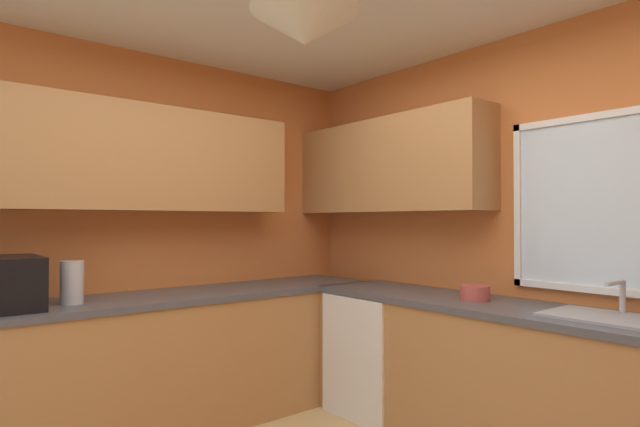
% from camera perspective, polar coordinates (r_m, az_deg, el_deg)
% --- Properties ---
extents(room_shell, '(4.03, 3.70, 2.63)m').
position_cam_1_polar(room_shell, '(2.62, 1.29, 7.19)').
color(room_shell, '#D17238').
rests_on(room_shell, ground_plane).
extents(counter_run_left, '(0.65, 3.31, 0.90)m').
position_cam_1_polar(counter_run_left, '(3.58, -18.60, -15.89)').
color(counter_run_left, '#AD7542').
rests_on(counter_run_left, ground_plane).
extents(counter_run_back, '(3.12, 0.65, 0.90)m').
position_cam_1_polar(counter_run_back, '(3.17, 23.79, -17.88)').
color(counter_run_back, '#AD7542').
rests_on(counter_run_back, ground_plane).
extents(dishwasher, '(0.60, 0.60, 0.85)m').
position_cam_1_polar(dishwasher, '(3.83, 6.86, -15.29)').
color(dishwasher, white).
rests_on(dishwasher, ground_plane).
extents(microwave, '(0.48, 0.36, 0.29)m').
position_cam_1_polar(microwave, '(3.28, -32.14, -6.69)').
color(microwave, black).
rests_on(microwave, counter_run_left).
extents(kettle, '(0.13, 0.13, 0.25)m').
position_cam_1_polar(kettle, '(3.32, -26.16, -6.97)').
color(kettle, '#B7B7BC').
rests_on(kettle, counter_run_left).
extents(sink_assembly, '(0.58, 0.40, 0.19)m').
position_cam_1_polar(sink_assembly, '(2.94, 29.90, -10.06)').
color(sink_assembly, '#9EA0A5').
rests_on(sink_assembly, counter_run_back).
extents(bowl, '(0.18, 0.18, 0.09)m').
position_cam_1_polar(bowl, '(3.28, 17.05, -8.54)').
color(bowl, '#B74C42').
rests_on(bowl, counter_run_back).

